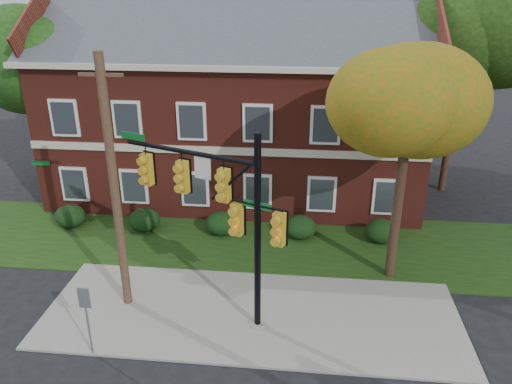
# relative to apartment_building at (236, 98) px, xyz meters

# --- Properties ---
(ground) EXTENTS (120.00, 120.00, 0.00)m
(ground) POSITION_rel_apartment_building_xyz_m (2.00, -11.95, -4.99)
(ground) COLOR black
(ground) RESTS_ON ground
(sidewalk) EXTENTS (14.00, 5.00, 0.08)m
(sidewalk) POSITION_rel_apartment_building_xyz_m (2.00, -10.95, -4.95)
(sidewalk) COLOR gray
(sidewalk) RESTS_ON ground
(grass_strip) EXTENTS (30.00, 6.00, 0.04)m
(grass_strip) POSITION_rel_apartment_building_xyz_m (2.00, -5.95, -4.97)
(grass_strip) COLOR #193811
(grass_strip) RESTS_ON ground
(apartment_building) EXTENTS (18.80, 8.80, 9.74)m
(apartment_building) POSITION_rel_apartment_building_xyz_m (0.00, 0.00, 0.00)
(apartment_building) COLOR maroon
(apartment_building) RESTS_ON ground
(hedge_far_left) EXTENTS (1.40, 1.26, 1.05)m
(hedge_far_left) POSITION_rel_apartment_building_xyz_m (-7.00, -5.25, -4.46)
(hedge_far_left) COLOR black
(hedge_far_left) RESTS_ON ground
(hedge_left) EXTENTS (1.40, 1.26, 1.05)m
(hedge_left) POSITION_rel_apartment_building_xyz_m (-3.50, -5.25, -4.46)
(hedge_left) COLOR black
(hedge_left) RESTS_ON ground
(hedge_center) EXTENTS (1.40, 1.26, 1.05)m
(hedge_center) POSITION_rel_apartment_building_xyz_m (0.00, -5.25, -4.46)
(hedge_center) COLOR black
(hedge_center) RESTS_ON ground
(hedge_right) EXTENTS (1.40, 1.26, 1.05)m
(hedge_right) POSITION_rel_apartment_building_xyz_m (3.50, -5.25, -4.46)
(hedge_right) COLOR black
(hedge_right) RESTS_ON ground
(hedge_far_right) EXTENTS (1.40, 1.26, 1.05)m
(hedge_far_right) POSITION_rel_apartment_building_xyz_m (7.00, -5.25, -4.46)
(hedge_far_right) COLOR black
(hedge_far_right) RESTS_ON ground
(tree_near_right) EXTENTS (4.50, 4.25, 8.58)m
(tree_near_right) POSITION_rel_apartment_building_xyz_m (7.22, -8.09, 1.68)
(tree_near_right) COLOR black
(tree_near_right) RESTS_ON ground
(tree_left_rear) EXTENTS (5.40, 5.10, 8.88)m
(tree_left_rear) POSITION_rel_apartment_building_xyz_m (-9.73, -1.12, 1.69)
(tree_left_rear) COLOR black
(tree_left_rear) RESTS_ON ground
(tree_right_rear) EXTENTS (6.30, 5.95, 10.62)m
(tree_right_rear) POSITION_rel_apartment_building_xyz_m (11.31, 0.86, 3.13)
(tree_right_rear) COLOR black
(tree_right_rear) RESTS_ON ground
(tree_far_rear) EXTENTS (6.84, 6.46, 11.52)m
(tree_far_rear) POSITION_rel_apartment_building_xyz_m (1.34, 7.84, 3.86)
(tree_far_rear) COLOR black
(tree_far_rear) RESTS_ON ground
(traffic_signal) EXTENTS (5.56, 2.33, 6.61)m
(traffic_signal) POSITION_rel_apartment_building_xyz_m (1.17, -11.10, -0.89)
(traffic_signal) COLOR gray
(traffic_signal) RESTS_ON ground
(utility_pole) EXTENTS (1.35, 0.29, 8.64)m
(utility_pole) POSITION_rel_apartment_building_xyz_m (-2.39, -10.74, -0.60)
(utility_pole) COLOR #44311F
(utility_pole) RESTS_ON ground
(sign_post) EXTENTS (0.35, 0.07, 2.39)m
(sign_post) POSITION_rel_apartment_building_xyz_m (-2.58, -13.36, -3.36)
(sign_post) COLOR slate
(sign_post) RESTS_ON ground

